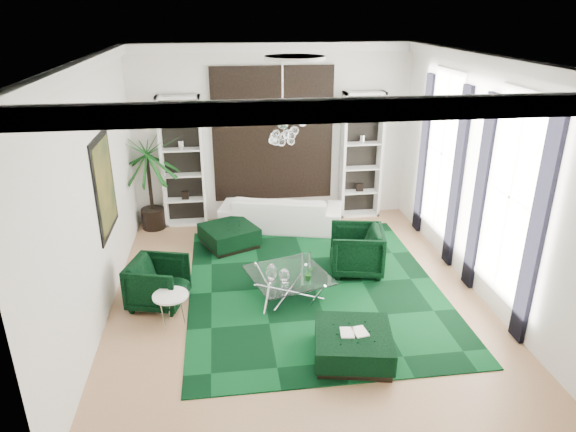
{
  "coord_description": "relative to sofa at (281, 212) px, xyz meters",
  "views": [
    {
      "loc": [
        -1.15,
        -7.38,
        4.45
      ],
      "look_at": [
        -0.07,
        0.5,
        1.21
      ],
      "focal_mm": 32.0,
      "sensor_mm": 36.0,
      "label": 1
    }
  ],
  "objects": [
    {
      "name": "floor",
      "position": [
        -0.09,
        -2.78,
        -0.38
      ],
      "size": [
        6.0,
        7.0,
        0.02
      ],
      "primitive_type": "cube",
      "color": "tan",
      "rests_on": "ground"
    },
    {
      "name": "ceiling",
      "position": [
        -0.09,
        -2.78,
        3.44
      ],
      "size": [
        6.0,
        7.0,
        0.02
      ],
      "primitive_type": "cube",
      "color": "white",
      "rests_on": "ground"
    },
    {
      "name": "wall_back",
      "position": [
        -0.09,
        0.73,
        1.53
      ],
      "size": [
        6.0,
        0.02,
        3.8
      ],
      "primitive_type": "cube",
      "color": "silver",
      "rests_on": "ground"
    },
    {
      "name": "wall_front",
      "position": [
        -0.09,
        -6.29,
        1.53
      ],
      "size": [
        6.0,
        0.02,
        3.8
      ],
      "primitive_type": "cube",
      "color": "silver",
      "rests_on": "ground"
    },
    {
      "name": "wall_left",
      "position": [
        -3.1,
        -2.78,
        1.53
      ],
      "size": [
        0.02,
        7.0,
        3.8
      ],
      "primitive_type": "cube",
      "color": "silver",
      "rests_on": "ground"
    },
    {
      "name": "wall_right",
      "position": [
        2.92,
        -2.78,
        1.53
      ],
      "size": [
        0.02,
        7.0,
        3.8
      ],
      "primitive_type": "cube",
      "color": "silver",
      "rests_on": "ground"
    },
    {
      "name": "crown_molding",
      "position": [
        -0.09,
        -2.78,
        3.33
      ],
      "size": [
        6.0,
        7.0,
        0.18
      ],
      "primitive_type": null,
      "color": "white",
      "rests_on": "ceiling"
    },
    {
      "name": "ceiling_medallion",
      "position": [
        -0.09,
        -2.48,
        3.4
      ],
      "size": [
        0.9,
        0.9,
        0.05
      ],
      "primitive_type": "cylinder",
      "color": "white",
      "rests_on": "ceiling"
    },
    {
      "name": "tapestry",
      "position": [
        -0.09,
        0.68,
        1.53
      ],
      "size": [
        2.5,
        0.06,
        2.8
      ],
      "primitive_type": "cube",
      "color": "black",
      "rests_on": "wall_back"
    },
    {
      "name": "shelving_left",
      "position": [
        -2.04,
        0.53,
        1.03
      ],
      "size": [
        0.9,
        0.38,
        2.8
      ],
      "primitive_type": null,
      "color": "white",
      "rests_on": "floor"
    },
    {
      "name": "shelving_right",
      "position": [
        1.86,
        0.53,
        1.03
      ],
      "size": [
        0.9,
        0.38,
        2.8
      ],
      "primitive_type": null,
      "color": "white",
      "rests_on": "floor"
    },
    {
      "name": "painting",
      "position": [
        -3.06,
        -2.18,
        1.48
      ],
      "size": [
        0.04,
        1.3,
        1.6
      ],
      "primitive_type": "cube",
      "color": "black",
      "rests_on": "wall_left"
    },
    {
      "name": "window_near",
      "position": [
        2.9,
        -3.68,
        1.53
      ],
      "size": [
        0.03,
        1.1,
        2.9
      ],
      "primitive_type": "cube",
      "color": "white",
      "rests_on": "wall_right"
    },
    {
      "name": "curtain_near_a",
      "position": [
        2.86,
        -4.46,
        1.28
      ],
      "size": [
        0.07,
        0.3,
        3.25
      ],
      "primitive_type": "cube",
      "color": "black",
      "rests_on": "floor"
    },
    {
      "name": "curtain_near_b",
      "position": [
        2.86,
        -2.9,
        1.28
      ],
      "size": [
        0.07,
        0.3,
        3.25
      ],
      "primitive_type": "cube",
      "color": "black",
      "rests_on": "floor"
    },
    {
      "name": "window_far",
      "position": [
        2.9,
        -1.28,
        1.53
      ],
      "size": [
        0.03,
        1.1,
        2.9
      ],
      "primitive_type": "cube",
      "color": "white",
      "rests_on": "wall_right"
    },
    {
      "name": "curtain_far_a",
      "position": [
        2.86,
        -2.06,
        1.28
      ],
      "size": [
        0.07,
        0.3,
        3.25
      ],
      "primitive_type": "cube",
      "color": "black",
      "rests_on": "floor"
    },
    {
      "name": "curtain_far_b",
      "position": [
        2.86,
        -0.5,
        1.28
      ],
      "size": [
        0.07,
        0.3,
        3.25
      ],
      "primitive_type": "cube",
      "color": "black",
      "rests_on": "floor"
    },
    {
      "name": "rug",
      "position": [
        0.23,
        -2.6,
        -0.36
      ],
      "size": [
        4.2,
        5.0,
        0.02
      ],
      "primitive_type": "cube",
      "color": "black",
      "rests_on": "floor"
    },
    {
      "name": "sofa",
      "position": [
        0.0,
        0.0,
        0.0
      ],
      "size": [
        2.73,
        1.62,
        0.75
      ],
      "primitive_type": "imported",
      "rotation": [
        0.0,
        0.0,
        2.88
      ],
      "color": "white",
      "rests_on": "floor"
    },
    {
      "name": "armchair_left",
      "position": [
        -2.32,
        -2.81,
        0.01
      ],
      "size": [
        1.04,
        1.03,
        0.77
      ],
      "primitive_type": "imported",
      "rotation": [
        0.0,
        0.0,
        1.3
      ],
      "color": "black",
      "rests_on": "floor"
    },
    {
      "name": "armchair_right",
      "position": [
        1.09,
        -2.15,
        0.05
      ],
      "size": [
        1.09,
        1.07,
        0.85
      ],
      "primitive_type": "imported",
      "rotation": [
        0.0,
        0.0,
        -1.77
      ],
      "color": "black",
      "rests_on": "floor"
    },
    {
      "name": "coffee_table",
      "position": [
        -0.23,
        -2.85,
        -0.17
      ],
      "size": [
        1.48,
        1.48,
        0.41
      ],
      "primitive_type": null,
      "rotation": [
        0.0,
        0.0,
        0.28
      ],
      "color": "white",
      "rests_on": "floor"
    },
    {
      "name": "ottoman_side",
      "position": [
        -1.14,
        -0.78,
        -0.16
      ],
      "size": [
        1.27,
        1.27,
        0.43
      ],
      "primitive_type": "cube",
      "rotation": [
        0.0,
        0.0,
        0.42
      ],
      "color": "black",
      "rests_on": "floor"
    },
    {
      "name": "ottoman_front",
      "position": [
        0.41,
        -4.57,
        -0.17
      ],
      "size": [
        1.2,
        1.2,
        0.41
      ],
      "primitive_type": "cube",
      "rotation": [
        0.0,
        0.0,
        -0.19
      ],
      "color": "black",
      "rests_on": "floor"
    },
    {
      "name": "book",
      "position": [
        0.41,
        -4.57,
        0.05
      ],
      "size": [
        0.37,
        0.25,
        0.03
      ],
      "primitive_type": "cube",
      "color": "white",
      "rests_on": "ottoman_front"
    },
    {
      "name": "side_table",
      "position": [
        -2.07,
        -3.44,
        -0.12
      ],
      "size": [
        0.67,
        0.67,
        0.51
      ],
      "primitive_type": "cylinder",
      "rotation": [
        0.0,
        0.0,
        -0.32
      ],
      "color": "white",
      "rests_on": "floor"
    },
    {
      "name": "palm",
      "position": [
        -2.74,
        0.37,
        0.97
      ],
      "size": [
        2.18,
        2.18,
        2.68
      ],
      "primitive_type": null,
      "rotation": [
        0.0,
        0.0,
        -0.38
      ],
      "color": "#124915",
      "rests_on": "floor"
    },
    {
      "name": "chandelier",
      "position": [
        -0.29,
        -2.59,
        2.48
      ],
      "size": [
        0.86,
        0.86,
        0.71
      ],
      "primitive_type": null,
      "rotation": [
        0.0,
        0.0,
        0.09
      ],
      "color": "white",
      "rests_on": "ceiling"
    },
    {
      "name": "table_plant",
      "position": [
        0.06,
        -3.1,
        0.17
      ],
      "size": [
        0.15,
        0.12,
        0.26
      ],
      "primitive_type": "imported",
      "rotation": [
        0.0,
        0.0,
        0.05
      ],
      "color": "#124915",
      "rests_on": "coffee_table"
    }
  ]
}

